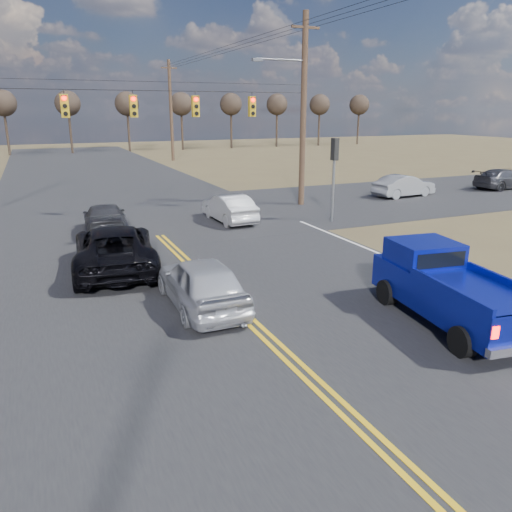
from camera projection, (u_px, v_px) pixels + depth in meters
name	position (u px, v px, depth m)	size (l,w,h in m)	color
ground	(344.00, 412.00, 8.81)	(160.00, 160.00, 0.00)	brown
road_main	(186.00, 261.00, 17.59)	(14.00, 120.00, 0.02)	#28282B
road_cross	(141.00, 218.00, 24.61)	(120.00, 12.00, 0.02)	#28282B
signal_gantry	(145.00, 111.00, 23.20)	(19.60, 4.83, 10.00)	#473323
utility_poles	(138.00, 108.00, 22.27)	(19.60, 58.32, 10.00)	#473323
treeline	(106.00, 100.00, 30.88)	(87.00, 117.80, 7.40)	#33261C
pickup_truck	(448.00, 288.00, 12.37)	(2.45, 5.03, 1.81)	black
silver_suv	(201.00, 282.00, 13.30)	(1.68, 4.18, 1.42)	#B4B5BC
black_suv	(115.00, 248.00, 16.42)	(2.51, 5.45, 1.51)	black
white_car_queue	(229.00, 208.00, 23.68)	(1.38, 3.96, 1.31)	silver
dgrey_car_queue	(105.00, 219.00, 21.47)	(1.76, 4.34, 1.26)	#36373C
cross_car_east_near	(404.00, 186.00, 30.49)	(4.06, 1.42, 1.34)	#989B9F
cross_car_east_far	(504.00, 179.00, 33.60)	(4.61, 1.87, 1.34)	#36363B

